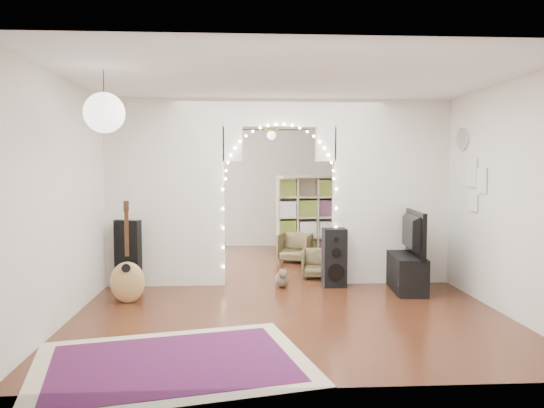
{
  "coord_description": "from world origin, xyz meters",
  "views": [
    {
      "loc": [
        -0.57,
        -7.73,
        1.72
      ],
      "look_at": [
        -0.09,
        0.3,
        1.16
      ],
      "focal_mm": 35.0,
      "sensor_mm": 36.0,
      "label": 1
    }
  ],
  "objects": [
    {
      "name": "picture_frames",
      "position": [
        2.48,
        -1.0,
        1.5
      ],
      "size": [
        0.02,
        0.5,
        0.7
      ],
      "primitive_type": null,
      "color": "white",
      "rests_on": "wall_right"
    },
    {
      "name": "tabby_cat",
      "position": [
        0.02,
        -0.27,
        0.13
      ],
      "size": [
        0.21,
        0.47,
        0.31
      ],
      "rotation": [
        0.0,
        0.0,
        0.05
      ],
      "color": "brown",
      "rests_on": "floor"
    },
    {
      "name": "window",
      "position": [
        -2.47,
        1.8,
        1.5
      ],
      "size": [
        0.04,
        1.2,
        1.4
      ],
      "primitive_type": "cube",
      "color": "white",
      "rests_on": "wall_left"
    },
    {
      "name": "floor",
      "position": [
        0.0,
        0.0,
        0.0
      ],
      "size": [
        7.5,
        7.5,
        0.0
      ],
      "primitive_type": "plane",
      "color": "black",
      "rests_on": "ground"
    },
    {
      "name": "floor_speaker",
      "position": [
        0.78,
        -0.25,
        0.42
      ],
      "size": [
        0.33,
        0.3,
        0.84
      ],
      "rotation": [
        0.0,
        0.0,
        0.02
      ],
      "color": "black",
      "rests_on": "floor"
    },
    {
      "name": "media_console",
      "position": [
        1.74,
        -0.56,
        0.25
      ],
      "size": [
        0.49,
        1.03,
        0.5
      ],
      "primitive_type": "cube",
      "rotation": [
        0.0,
        0.0,
        -0.1
      ],
      "color": "black",
      "rests_on": "floor"
    },
    {
      "name": "guitar_case",
      "position": [
        -2.15,
        -0.25,
        0.49
      ],
      "size": [
        0.39,
        0.24,
        0.98
      ],
      "primitive_type": "cube",
      "rotation": [
        0.0,
        0.0,
        -0.34
      ],
      "color": "black",
      "rests_on": "floor"
    },
    {
      "name": "wall_back",
      "position": [
        0.0,
        3.75,
        1.35
      ],
      "size": [
        5.0,
        0.02,
        2.7
      ],
      "primitive_type": "cube",
      "color": "silver",
      "rests_on": "floor"
    },
    {
      "name": "paper_lantern",
      "position": [
        -1.9,
        -2.4,
        2.25
      ],
      "size": [
        0.4,
        0.4,
        0.4
      ],
      "primitive_type": "sphere",
      "color": "white",
      "rests_on": "ceiling"
    },
    {
      "name": "tv",
      "position": [
        1.74,
        -0.56,
        0.81
      ],
      "size": [
        0.24,
        1.08,
        0.62
      ],
      "primitive_type": "imported",
      "rotation": [
        0.0,
        0.0,
        1.47
      ],
      "color": "black",
      "rests_on": "media_console"
    },
    {
      "name": "acoustic_guitar",
      "position": [
        -2.0,
        -1.04,
        0.48
      ],
      "size": [
        0.47,
        0.27,
        1.1
      ],
      "rotation": [
        0.0,
        0.0,
        0.28
      ],
      "color": "tan",
      "rests_on": "floor"
    },
    {
      "name": "divider_wall",
      "position": [
        0.0,
        0.0,
        1.42
      ],
      "size": [
        5.0,
        0.2,
        2.7
      ],
      "color": "silver",
      "rests_on": "floor"
    },
    {
      "name": "fairy_lights",
      "position": [
        0.0,
        -0.13,
        1.55
      ],
      "size": [
        1.64,
        0.04,
        1.6
      ],
      "primitive_type": null,
      "color": "#FFEABF",
      "rests_on": "divider_wall"
    },
    {
      "name": "area_rug",
      "position": [
        -1.17,
        -3.16,
        0.01
      ],
      "size": [
        2.69,
        2.25,
        0.02
      ],
      "primitive_type": "cube",
      "rotation": [
        0.0,
        0.0,
        0.23
      ],
      "color": "maroon",
      "rests_on": "floor"
    },
    {
      "name": "wall_clock",
      "position": [
        2.48,
        -0.6,
        2.1
      ],
      "size": [
        0.03,
        0.31,
        0.31
      ],
      "primitive_type": "cylinder",
      "rotation": [
        0.0,
        1.57,
        0.0
      ],
      "color": "white",
      "rests_on": "wall_right"
    },
    {
      "name": "dining_table",
      "position": [
        0.96,
        2.63,
        0.68
      ],
      "size": [
        1.24,
        0.86,
        0.76
      ],
      "rotation": [
        0.0,
        0.0,
        0.05
      ],
      "color": "brown",
      "rests_on": "floor"
    },
    {
      "name": "ceiling_fan",
      "position": [
        0.0,
        2.0,
        2.4
      ],
      "size": [
        1.1,
        1.1,
        0.3
      ],
      "primitive_type": null,
      "color": "gold",
      "rests_on": "ceiling"
    },
    {
      "name": "flower_vase",
      "position": [
        0.96,
        2.63,
        0.85
      ],
      "size": [
        0.19,
        0.19,
        0.19
      ],
      "primitive_type": "imported",
      "rotation": [
        0.0,
        0.0,
        0.05
      ],
      "color": "white",
      "rests_on": "dining_table"
    },
    {
      "name": "wall_left",
      "position": [
        -2.5,
        0.0,
        1.35
      ],
      "size": [
        0.02,
        7.5,
        2.7
      ],
      "primitive_type": "cube",
      "color": "silver",
      "rests_on": "floor"
    },
    {
      "name": "wall_front",
      "position": [
        0.0,
        -3.75,
        1.35
      ],
      "size": [
        5.0,
        0.02,
        2.7
      ],
      "primitive_type": "cube",
      "color": "silver",
      "rests_on": "floor"
    },
    {
      "name": "wall_right",
      "position": [
        2.5,
        0.0,
        1.35
      ],
      "size": [
        0.02,
        7.5,
        2.7
      ],
      "primitive_type": "cube",
      "color": "silver",
      "rests_on": "floor"
    },
    {
      "name": "dining_chair_left",
      "position": [
        0.62,
        0.35,
        0.22
      ],
      "size": [
        0.56,
        0.57,
        0.45
      ],
      "primitive_type": "imported",
      "rotation": [
        0.0,
        0.0,
        -0.18
      ],
      "color": "brown",
      "rests_on": "floor"
    },
    {
      "name": "bookcase",
      "position": [
        0.88,
        2.16,
        0.78
      ],
      "size": [
        1.56,
        0.81,
        1.56
      ],
      "primitive_type": "cube",
      "rotation": [
        0.0,
        0.0,
        0.29
      ],
      "color": "beige",
      "rests_on": "floor"
    },
    {
      "name": "dining_chair_right",
      "position": [
        0.42,
        1.76,
        0.26
      ],
      "size": [
        0.72,
        0.73,
        0.52
      ],
      "primitive_type": "imported",
      "rotation": [
        0.0,
        0.0,
        -0.35
      ],
      "color": "brown",
      "rests_on": "floor"
    },
    {
      "name": "ceiling",
      "position": [
        0.0,
        0.0,
        2.7
      ],
      "size": [
        5.0,
        7.5,
        0.02
      ],
      "primitive_type": "cube",
      "color": "white",
      "rests_on": "wall_back"
    }
  ]
}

